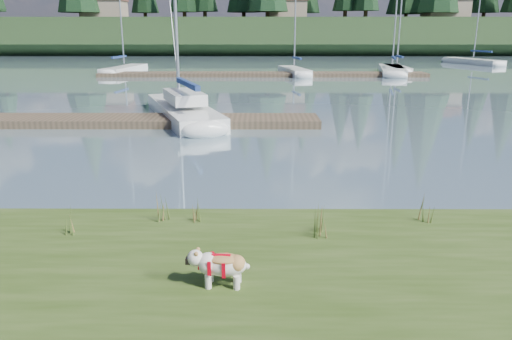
{
  "coord_description": "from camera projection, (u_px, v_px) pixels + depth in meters",
  "views": [
    {
      "loc": [
        1.63,
        -10.34,
        3.61
      ],
      "look_at": [
        1.59,
        -0.5,
        0.83
      ],
      "focal_mm": 35.0,
      "sensor_mm": 36.0,
      "label": 1
    }
  ],
  "objects": [
    {
      "name": "weed_2",
      "position": [
        319.0,
        221.0,
        8.06
      ],
      "size": [
        0.17,
        0.14,
        0.63
      ],
      "color": "#475B23",
      "rests_on": "bank"
    },
    {
      "name": "weed_0",
      "position": [
        163.0,
        209.0,
        8.74
      ],
      "size": [
        0.17,
        0.14,
        0.54
      ],
      "color": "#475B23",
      "rests_on": "bank"
    },
    {
      "name": "bulldog",
      "position": [
        221.0,
        264.0,
        6.51
      ],
      "size": [
        0.82,
        0.38,
        0.49
      ],
      "rotation": [
        0.0,
        0.0,
        3.08
      ],
      "color": "silver",
      "rests_on": "bank"
    },
    {
      "name": "weed_3",
      "position": [
        70.0,
        222.0,
        8.18
      ],
      "size": [
        0.17,
        0.14,
        0.51
      ],
      "color": "#475B23",
      "rests_on": "bank"
    },
    {
      "name": "sailboat_bg_4",
      "position": [
        395.0,
        68.0,
        43.69
      ],
      "size": [
        1.62,
        6.8,
        10.08
      ],
      "rotation": [
        0.0,
        0.0,
        1.53
      ],
      "color": "white",
      "rests_on": "ground"
    },
    {
      "name": "weed_5",
      "position": [
        428.0,
        208.0,
        8.72
      ],
      "size": [
        0.17,
        0.14,
        0.56
      ],
      "color": "#475B23",
      "rests_on": "bank"
    },
    {
      "name": "dock_far",
      "position": [
        263.0,
        74.0,
        39.76
      ],
      "size": [
        26.0,
        2.2,
        0.3
      ],
      "primitive_type": "cube",
      "color": "#4C3D2C",
      "rests_on": "ground"
    },
    {
      "name": "house_0",
      "position": [
        104.0,
        4.0,
        76.4
      ],
      "size": [
        6.3,
        5.3,
        4.65
      ],
      "color": "gray",
      "rests_on": "ridge"
    },
    {
      "name": "sailboat_bg_2",
      "position": [
        292.0,
        70.0,
        41.48
      ],
      "size": [
        2.58,
        7.1,
        10.58
      ],
      "rotation": [
        0.0,
        0.0,
        1.75
      ],
      "color": "white",
      "rests_on": "ground"
    },
    {
      "name": "mud_lip",
      "position": [
        171.0,
        224.0,
        9.38
      ],
      "size": [
        60.0,
        0.5,
        0.14
      ],
      "primitive_type": "cube",
      "color": "#33281C",
      "rests_on": "ground"
    },
    {
      "name": "sailboat_bg_5",
      "position": [
        468.0,
        61.0,
        54.19
      ],
      "size": [
        4.34,
        8.75,
        12.29
      ],
      "rotation": [
        0.0,
        0.0,
        1.89
      ],
      "color": "white",
      "rests_on": "ground"
    },
    {
      "name": "dock_near",
      "position": [
        115.0,
        121.0,
        19.57
      ],
      "size": [
        16.0,
        2.0,
        0.3
      ],
      "primitive_type": "cube",
      "color": "#4C3D2C",
      "rests_on": "ground"
    },
    {
      "name": "house_1",
      "position": [
        286.0,
        5.0,
        77.25
      ],
      "size": [
        6.3,
        5.3,
        4.65
      ],
      "color": "gray",
      "rests_on": "ridge"
    },
    {
      "name": "ground",
      "position": [
        238.0,
        76.0,
        39.81
      ],
      "size": [
        200.0,
        200.0,
        0.0
      ],
      "primitive_type": "plane",
      "color": "gray",
      "rests_on": "ground"
    },
    {
      "name": "sailboat_bg_3",
      "position": [
        391.0,
        69.0,
        42.83
      ],
      "size": [
        3.57,
        9.52,
        13.58
      ],
      "rotation": [
        0.0,
        0.0,
        1.38
      ],
      "color": "white",
      "rests_on": "ground"
    },
    {
      "name": "weed_4",
      "position": [
        317.0,
        219.0,
        8.33
      ],
      "size": [
        0.17,
        0.14,
        0.48
      ],
      "color": "#475B23",
      "rests_on": "bank"
    },
    {
      "name": "sailboat_bg_1",
      "position": [
        128.0,
        69.0,
        43.33
      ],
      "size": [
        2.65,
        8.14,
        11.93
      ],
      "rotation": [
        0.0,
        0.0,
        1.43
      ],
      "color": "white",
      "rests_on": "ground"
    },
    {
      "name": "house_2",
      "position": [
        446.0,
        4.0,
        75.23
      ],
      "size": [
        6.3,
        5.3,
        4.65
      ],
      "color": "gray",
      "rests_on": "ridge"
    },
    {
      "name": "sailboat_main",
      "position": [
        180.0,
        106.0,
        21.53
      ],
      "size": [
        4.71,
        9.1,
        12.97
      ],
      "rotation": [
        0.0,
        0.0,
        1.91
      ],
      "color": "white",
      "rests_on": "ground"
    },
    {
      "name": "ridge",
      "position": [
        248.0,
        36.0,
        80.51
      ],
      "size": [
        200.0,
        20.0,
        5.0
      ],
      "primitive_type": "cube",
      "color": "black",
      "rests_on": "ground"
    },
    {
      "name": "weed_1",
      "position": [
        196.0,
        212.0,
        8.72
      ],
      "size": [
        0.17,
        0.14,
        0.44
      ],
      "color": "#475B23",
      "rests_on": "bank"
    }
  ]
}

